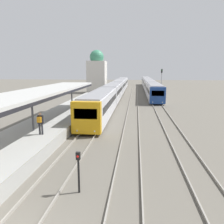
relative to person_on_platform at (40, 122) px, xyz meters
The scene contains 7 objects.
platform_canopy 2.42m from the person_on_platform, 135.58° to the left, with size 4.00×26.79×3.06m.
person_on_platform is the anchor object (origin of this frame).
train_near 31.56m from the person_on_platform, 84.84° to the left, with size 2.56×57.89×3.16m.
train_far 47.49m from the person_on_platform, 77.26° to the left, with size 2.55×52.50×3.07m.
signal_post_near 7.41m from the person_on_platform, 53.01° to the right, with size 0.20×0.21×2.00m.
signal_mast_far 30.98m from the person_on_platform, 67.42° to the left, with size 0.28×0.29×5.79m.
distant_domed_building 39.32m from the person_on_platform, 93.95° to the left, with size 4.45×4.45×10.41m.
Camera 1 is at (4.16, -5.62, 5.68)m, focal length 35.00 mm.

